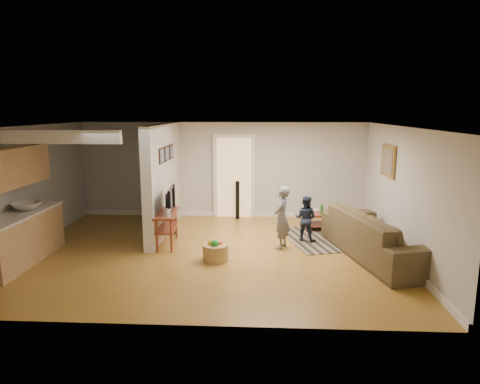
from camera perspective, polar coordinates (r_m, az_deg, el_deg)
name	(u,v)px	position (r m, az deg, el deg)	size (l,w,h in m)	color
ground	(210,252)	(8.72, -4.04, -7.95)	(7.50, 7.50, 0.00)	olive
room_shell	(160,177)	(8.97, -10.60, 2.02)	(7.54, 6.02, 2.52)	beige
area_rug	(348,236)	(10.02, 14.21, -5.71)	(2.80, 2.04, 0.01)	black
sofa	(378,257)	(8.82, 17.87, -8.24)	(2.96, 1.16, 0.86)	#4C4126
coffee_table	(327,216)	(10.39, 11.49, -3.16)	(1.09, 0.65, 0.64)	#632C17
tv_console	(167,215)	(9.07, -9.69, -3.06)	(0.53, 1.17, 0.98)	#632C17
speaker_left	(172,214)	(9.89, -9.00, -2.90)	(0.10, 0.10, 0.96)	black
speaker_right	(237,200)	(11.15, -0.36, -1.07)	(0.10, 0.10, 1.00)	black
toy_basket	(216,251)	(8.17, -3.27, -7.92)	(0.49, 0.49, 0.43)	olive
child	(281,248)	(8.97, 5.51, -7.43)	(0.47, 0.31, 1.30)	slate
toddler	(305,241)	(9.51, 8.63, -6.44)	(0.49, 0.38, 1.00)	#1B2439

